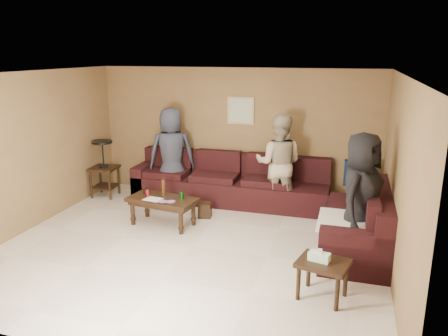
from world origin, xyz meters
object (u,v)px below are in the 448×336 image
(person_left, at_px, (172,154))
(sectional_sofa, at_px, (266,198))
(side_table_right, at_px, (322,266))
(waste_bin, at_px, (205,210))
(coffee_table, at_px, (162,202))
(end_table_left, at_px, (104,167))
(person_middle, at_px, (279,163))
(person_right, at_px, (360,198))

(person_left, bearing_deg, sectional_sofa, 143.32)
(side_table_right, bearing_deg, waste_bin, 136.15)
(sectional_sofa, xyz_separation_m, coffee_table, (-1.56, -0.87, 0.07))
(end_table_left, distance_m, side_table_right, 5.11)
(sectional_sofa, distance_m, person_left, 2.07)
(waste_bin, xyz_separation_m, person_middle, (1.15, 0.71, 0.74))
(sectional_sofa, relative_size, person_right, 2.61)
(sectional_sofa, height_order, coffee_table, sectional_sofa)
(person_right, bearing_deg, side_table_right, -176.06)
(sectional_sofa, xyz_separation_m, end_table_left, (-3.28, 0.19, 0.26))
(person_left, bearing_deg, waste_bin, 116.02)
(sectional_sofa, bearing_deg, coffee_table, -150.82)
(end_table_left, distance_m, person_middle, 3.43)
(sectional_sofa, height_order, side_table_right, sectional_sofa)
(person_right, bearing_deg, person_middle, 62.81)
(sectional_sofa, distance_m, coffee_table, 1.79)
(side_table_right, height_order, person_middle, person_middle)
(person_middle, bearing_deg, person_right, 129.49)
(waste_bin, relative_size, person_left, 0.15)
(end_table_left, distance_m, waste_bin, 2.38)
(coffee_table, distance_m, waste_bin, 0.81)
(side_table_right, distance_m, waste_bin, 2.97)
(coffee_table, distance_m, side_table_right, 3.09)
(coffee_table, distance_m, person_right, 3.13)
(sectional_sofa, bearing_deg, end_table_left, 176.74)
(side_table_right, distance_m, person_right, 1.32)
(sectional_sofa, height_order, person_right, person_right)
(sectional_sofa, bearing_deg, waste_bin, -161.18)
(sectional_sofa, height_order, person_left, person_left)
(side_table_right, height_order, person_right, person_right)
(side_table_right, relative_size, person_middle, 0.38)
(coffee_table, xyz_separation_m, person_left, (-0.38, 1.32, 0.49))
(person_left, bearing_deg, end_table_left, -12.29)
(person_left, relative_size, person_middle, 1.02)
(sectional_sofa, relative_size, coffee_table, 3.90)
(waste_bin, bearing_deg, person_middle, 31.73)
(side_table_right, xyz_separation_m, person_left, (-3.07, 2.85, 0.49))
(end_table_left, height_order, waste_bin, end_table_left)
(end_table_left, bearing_deg, side_table_right, -30.35)
(end_table_left, bearing_deg, person_middle, 3.01)
(person_left, bearing_deg, person_middle, 154.07)
(side_table_right, xyz_separation_m, waste_bin, (-2.13, 2.05, -0.27))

